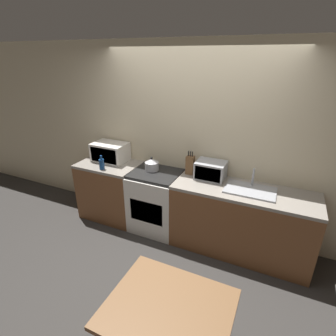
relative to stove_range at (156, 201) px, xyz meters
name	(u,v)px	position (x,y,z in m)	size (l,w,h in m)	color
ground_plane	(164,261)	(0.41, -0.61, -0.45)	(16.00, 16.00, 0.00)	#33302D
wall_back	(193,142)	(0.41, 0.34, 0.85)	(10.00, 0.06, 2.60)	beige
counter_left_run	(111,190)	(-0.79, 0.00, 0.00)	(0.90, 0.62, 0.90)	brown
counter_right_run	(240,221)	(1.21, 0.00, 0.00)	(1.73, 0.62, 0.90)	brown
stove_range	(156,201)	(0.00, 0.00, 0.00)	(0.68, 0.62, 0.90)	silver
kettle	(152,164)	(-0.09, 0.06, 0.54)	(0.20, 0.20, 0.20)	#B7B7BC
microwave	(110,152)	(-0.83, 0.11, 0.59)	(0.52, 0.35, 0.28)	silver
bottle	(102,164)	(-0.75, -0.21, 0.53)	(0.07, 0.07, 0.21)	navy
knife_block	(190,165)	(0.44, 0.16, 0.58)	(0.10, 0.09, 0.32)	brown
toaster_oven	(211,170)	(0.74, 0.14, 0.57)	(0.38, 0.29, 0.23)	#999BA0
sink_basin	(250,190)	(1.27, 0.01, 0.47)	(0.59, 0.38, 0.24)	#999BA0
dining_table	(168,316)	(0.98, -1.72, 0.19)	(0.90, 0.75, 0.73)	brown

